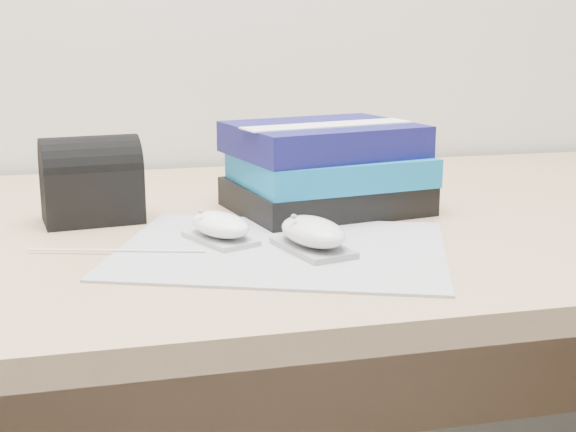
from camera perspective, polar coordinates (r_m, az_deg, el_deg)
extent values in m
cube|color=#A47D5B|center=(1.08, 3.72, -0.58)|extent=(1.60, 0.80, 0.03)
cube|color=#A47D5B|center=(1.55, -0.80, -10.40)|extent=(1.52, 0.03, 0.35)
cube|color=gray|center=(0.90, -0.43, -2.38)|extent=(0.44, 0.40, 0.00)
cube|color=#A4A4A6|center=(0.93, -4.83, -1.61)|extent=(0.08, 0.11, 0.01)
ellipsoid|color=white|center=(0.93, -4.85, -0.60)|extent=(0.08, 0.11, 0.03)
ellipsoid|color=gray|center=(0.92, -6.22, 0.31)|extent=(0.01, 0.01, 0.01)
cube|color=gray|center=(0.89, 1.78, -2.28)|extent=(0.08, 0.11, 0.01)
ellipsoid|color=silver|center=(0.89, 1.79, -1.11)|extent=(0.08, 0.11, 0.03)
ellipsoid|color=gray|center=(0.88, 0.41, -0.04)|extent=(0.01, 0.01, 0.01)
cylinder|color=silver|center=(0.91, -12.17, -2.41)|extent=(0.19, 0.06, 0.00)
cube|color=black|center=(1.10, 2.66, 1.44)|extent=(0.27, 0.23, 0.04)
cube|color=#0F6FA8|center=(1.09, 3.00, 3.39)|extent=(0.26, 0.22, 0.04)
cube|color=#121253|center=(1.08, 2.51, 5.49)|extent=(0.27, 0.23, 0.04)
cube|color=white|center=(1.06, 2.88, 6.48)|extent=(0.24, 0.10, 0.00)
cube|color=black|center=(1.06, -13.77, 1.50)|extent=(0.13, 0.10, 0.07)
cylinder|color=black|center=(1.05, -13.87, 3.29)|extent=(0.13, 0.10, 0.08)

